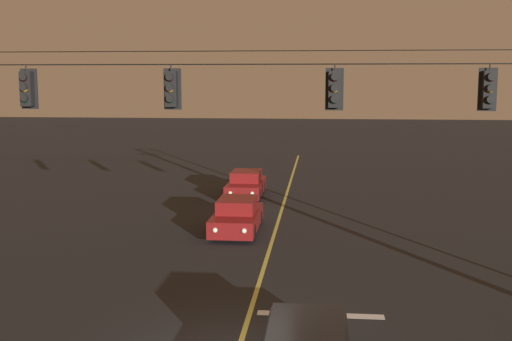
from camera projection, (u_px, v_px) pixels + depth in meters
lane_centre_stripe at (270, 249)px, 23.98m from camera, size 0.14×60.00×0.01m
stop_bar_paint at (320, 315)px, 17.29m from camera, size 3.40×0.36×0.01m
signal_span_assembly at (252, 157)px, 17.48m from camera, size 18.82×0.32×8.06m
traffic_light_leftmost at (27, 89)px, 17.84m from camera, size 0.48×0.41×1.22m
traffic_light_left_inner at (171, 89)px, 17.43m from camera, size 0.48×0.41×1.22m
traffic_light_centre at (335, 89)px, 16.99m from camera, size 0.48×0.41×1.22m
traffic_light_right_inner at (489, 89)px, 16.60m from camera, size 0.48×0.41×1.22m
car_oncoming_lead at (237, 216)px, 26.66m from camera, size 1.80×4.42×1.39m
car_oncoming_trailing at (246, 185)px, 34.69m from camera, size 1.80×4.42×1.39m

